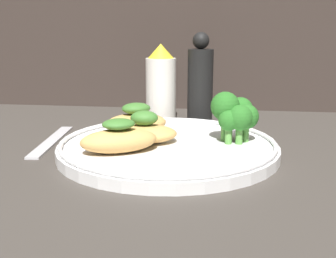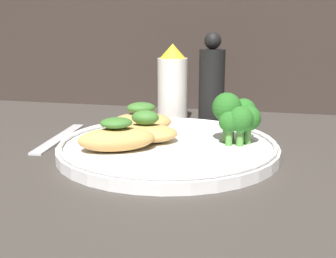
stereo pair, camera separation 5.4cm
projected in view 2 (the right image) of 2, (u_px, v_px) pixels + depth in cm
name	position (u px, v px, depth cm)	size (l,w,h in cm)	color
ground_plane	(168.00, 158.00, 55.34)	(180.00, 180.00, 1.00)	#3D3833
plate	(168.00, 147.00, 54.99)	(28.67, 28.67, 2.00)	white
grilled_meat_front	(117.00, 137.00, 51.53)	(10.60, 8.51, 4.14)	tan
grilled_meat_middle	(145.00, 131.00, 55.77)	(9.08, 6.73, 4.22)	tan
grilled_meat_back	(141.00, 120.00, 61.23)	(10.57, 9.26, 4.30)	tan
broccoli_bunch	(237.00, 115.00, 54.45)	(6.36, 6.15, 6.64)	#569942
sauce_bottle	(173.00, 85.00, 72.99)	(5.23, 5.23, 13.58)	white
pepper_grinder	(212.00, 83.00, 71.32)	(4.36, 4.36, 15.52)	black
fork	(60.00, 137.00, 62.72)	(3.54, 17.12, 0.60)	silver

